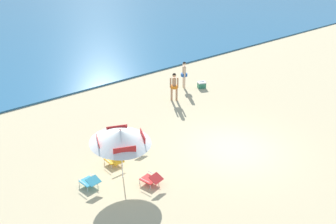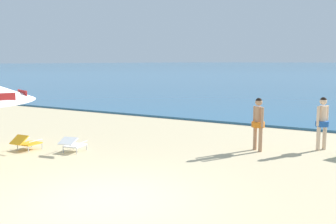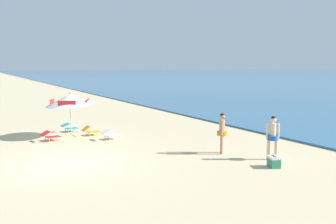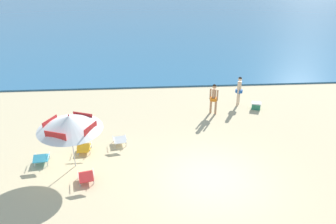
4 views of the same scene
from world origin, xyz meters
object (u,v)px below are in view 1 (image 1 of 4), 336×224
Objects in this scene: lounge_chair_beside_umbrella at (90,181)px; person_standing_near_shore at (184,73)px; beach_umbrella_striped_main at (120,136)px; lounge_chair_under_umbrella at (151,179)px; lounge_chair_spare_folded at (114,160)px; cooler_box at (202,85)px; lounge_chair_facing_sea at (136,144)px; person_standing_beside at (174,85)px.

lounge_chair_beside_umbrella is 0.54× the size of person_standing_near_shore.
lounge_chair_under_umbrella is (0.63, -1.15, -1.66)m from beach_umbrella_striped_main.
lounge_chair_spare_folded reaches higher than lounge_chair_under_umbrella.
lounge_chair_spare_folded is 9.91m from cooler_box.
lounge_chair_under_umbrella is 2.89m from lounge_chair_facing_sea.
lounge_chair_facing_sea is 7.99m from person_standing_near_shore.
beach_umbrella_striped_main reaches higher than cooler_box.
lounge_chair_under_umbrella is 0.58× the size of person_standing_beside.
beach_umbrella_striped_main reaches higher than lounge_chair_beside_umbrella.
beach_umbrella_striped_main is 5.22× the size of cooler_box.
cooler_box is (2.59, 0.40, -0.78)m from person_standing_beside.
person_standing_near_shore reaches higher than cooler_box.
lounge_chair_beside_umbrella is at bearing -149.92° from person_standing_near_shore.
lounge_chair_beside_umbrella is 0.55× the size of person_standing_beside.
beach_umbrella_striped_main is at bearing -144.41° from person_standing_beside.
person_standing_near_shore reaches higher than person_standing_beside.
cooler_box is (0.85, -0.74, -0.79)m from person_standing_near_shore.
lounge_chair_spare_folded reaches higher than lounge_chair_facing_sea.
beach_umbrella_striped_main reaches higher than lounge_chair_facing_sea.
person_standing_near_shore is at bearing 33.06° from lounge_chair_facing_sea.
lounge_chair_under_umbrella reaches higher than lounge_chair_facing_sea.
lounge_chair_spare_folded reaches higher than lounge_chair_beside_umbrella.
lounge_chair_facing_sea is 0.56× the size of person_standing_near_shore.
lounge_chair_spare_folded is at bearing -149.74° from person_standing_beside.
beach_umbrella_striped_main reaches higher than lounge_chair_spare_folded.
person_standing_beside is at bearing -171.28° from cooler_box.
person_standing_near_shore is (7.74, 7.03, 0.72)m from lounge_chair_under_umbrella.
lounge_chair_beside_umbrella is at bearing -154.30° from lounge_chair_spare_folded.
beach_umbrella_striped_main is 3.13× the size of lounge_chair_under_umbrella.
lounge_chair_under_umbrella is 2.19m from lounge_chair_spare_folded.
lounge_chair_facing_sea is 8.33m from cooler_box.
lounge_chair_beside_umbrella is 11.67m from cooler_box.
lounge_chair_spare_folded is (0.20, 0.99, -1.67)m from beach_umbrella_striped_main.
person_standing_near_shore reaches higher than lounge_chair_under_umbrella.
beach_umbrella_striped_main reaches higher than lounge_chair_under_umbrella.
person_standing_beside reaches higher than lounge_chair_beside_umbrella.
lounge_chair_beside_umbrella is 1.75m from lounge_chair_spare_folded.
lounge_chair_spare_folded is at bearing 101.18° from lounge_chair_under_umbrella.
lounge_chair_under_umbrella is at bearing -135.50° from person_standing_beside.
lounge_chair_spare_folded is at bearing 78.49° from beach_umbrella_striped_main.
beach_umbrella_striped_main is at bearing -101.51° from lounge_chair_spare_folded.
lounge_chair_facing_sea is at bearing -146.97° from person_standing_beside.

